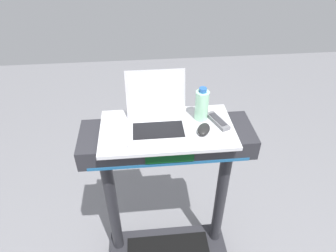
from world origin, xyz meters
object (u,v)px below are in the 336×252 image
computer_mouse (204,129)px  tv_remote (218,121)px  laptop (157,117)px  water_bottle (202,105)px

computer_mouse → tv_remote: bearing=61.4°
laptop → tv_remote: laptop is taller
water_bottle → tv_remote: (0.08, -0.05, -0.07)m
water_bottle → tv_remote: 0.12m
laptop → water_bottle: (0.23, 0.04, 0.03)m
laptop → computer_mouse: (0.23, -0.08, -0.03)m
laptop → computer_mouse: laptop is taller
water_bottle → tv_remote: bearing=-29.2°
water_bottle → computer_mouse: bearing=-93.5°
water_bottle → tv_remote: size_ratio=1.12×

